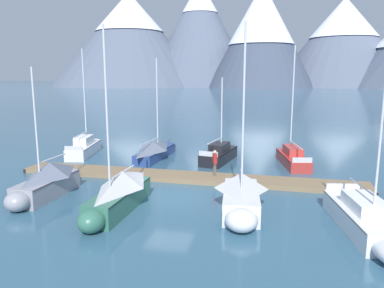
% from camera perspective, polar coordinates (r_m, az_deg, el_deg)
% --- Properties ---
extents(ground_plane, '(700.00, 700.00, 0.00)m').
position_cam_1_polar(ground_plane, '(21.04, -3.51, -8.31)').
color(ground_plane, '#335B75').
extents(mountain_west_summit, '(94.02, 94.02, 54.67)m').
position_cam_1_polar(mountain_west_summit, '(236.76, -9.47, 15.66)').
color(mountain_west_summit, slate).
rests_on(mountain_west_summit, ground).
extents(mountain_central_massif, '(68.15, 68.15, 61.06)m').
position_cam_1_polar(mountain_central_massif, '(233.70, 1.22, 16.52)').
color(mountain_central_massif, slate).
rests_on(mountain_central_massif, ground).
extents(mountain_shoulder_ridge, '(56.90, 56.90, 53.54)m').
position_cam_1_polar(mountain_shoulder_ridge, '(208.93, 10.55, 16.41)').
color(mountain_shoulder_ridge, '#424C60').
rests_on(mountain_shoulder_ridge, ground).
extents(mountain_east_summit, '(80.45, 80.45, 49.75)m').
position_cam_1_polar(mountain_east_summit, '(237.89, 22.04, 14.46)').
color(mountain_east_summit, slate).
rests_on(mountain_east_summit, ground).
extents(dock, '(22.94, 2.76, 0.30)m').
position_cam_1_polar(dock, '(24.70, -0.99, -5.07)').
color(dock, '#846B4C').
rests_on(dock, ground).
extents(sailboat_nearest_berth, '(2.73, 6.93, 8.93)m').
position_cam_1_polar(sailboat_nearest_berth, '(33.82, -15.86, -0.37)').
color(sailboat_nearest_berth, white).
rests_on(sailboat_nearest_berth, ground).
extents(sailboat_second_berth, '(1.81, 5.38, 7.19)m').
position_cam_1_polar(sailboat_second_berth, '(22.48, -21.51, -5.35)').
color(sailboat_second_berth, '#93939E').
rests_on(sailboat_second_berth, ground).
extents(sailboat_mid_dock_port, '(1.98, 7.34, 8.11)m').
position_cam_1_polar(sailboat_mid_dock_port, '(30.91, -5.49, -0.84)').
color(sailboat_mid_dock_port, navy).
rests_on(sailboat_mid_dock_port, ground).
extents(sailboat_mid_dock_starboard, '(1.76, 6.25, 8.99)m').
position_cam_1_polar(sailboat_mid_dock_starboard, '(19.25, -11.24, -7.37)').
color(sailboat_mid_dock_starboard, '#336B56').
rests_on(sailboat_mid_dock_starboard, ground).
extents(sailboat_far_berth, '(2.57, 6.01, 6.57)m').
position_cam_1_polar(sailboat_far_berth, '(30.04, 4.38, -1.42)').
color(sailboat_far_berth, black).
rests_on(sailboat_far_berth, ground).
extents(sailboat_outer_slip, '(2.29, 5.68, 9.09)m').
position_cam_1_polar(sailboat_outer_slip, '(18.81, 7.51, -7.81)').
color(sailboat_outer_slip, silver).
rests_on(sailboat_outer_slip, ground).
extents(sailboat_end_of_dock, '(2.57, 6.43, 8.93)m').
position_cam_1_polar(sailboat_end_of_dock, '(29.84, 14.95, -1.86)').
color(sailboat_end_of_dock, '#B2332D').
rests_on(sailboat_end_of_dock, ground).
extents(sailboat_last_slip, '(2.84, 7.14, 6.54)m').
position_cam_1_polar(sailboat_last_slip, '(17.90, 25.36, -10.73)').
color(sailboat_last_slip, white).
rests_on(sailboat_last_slip, ground).
extents(person_on_dock, '(0.35, 0.55, 1.69)m').
position_cam_1_polar(person_on_dock, '(24.25, 3.50, -2.65)').
color(person_on_dock, brown).
rests_on(person_on_dock, dock).
extents(mooring_buoy_channel_marker, '(0.40, 0.40, 0.48)m').
position_cam_1_polar(mooring_buoy_channel_marker, '(22.45, 25.35, -7.57)').
color(mooring_buoy_channel_marker, red).
rests_on(mooring_buoy_channel_marker, ground).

